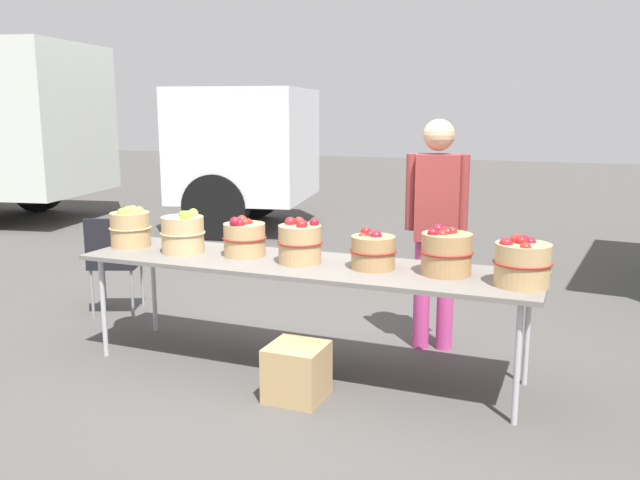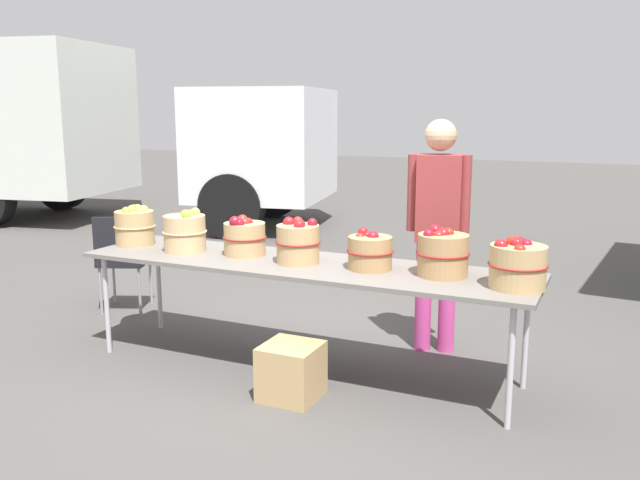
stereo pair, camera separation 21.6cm
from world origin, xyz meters
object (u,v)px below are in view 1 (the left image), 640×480
market_table (303,268)px  apple_basket_red_4 (522,263)px  apple_basket_red_2 (373,250)px  produce_crate (297,372)px  apple_basket_red_1 (300,242)px  apple_basket_green_1 (183,233)px  folding_chair (114,257)px  apple_basket_red_3 (446,252)px  apple_basket_red_0 (244,237)px  vendor_adult (436,217)px  apple_basket_green_0 (130,228)px  box_truck (25,127)px

market_table → apple_basket_red_4: apple_basket_red_4 is taller
apple_basket_red_2 → produce_crate: 0.90m
apple_basket_red_1 → apple_basket_red_2: (0.49, 0.04, -0.02)m
apple_basket_green_1 → folding_chair: 1.27m
apple_basket_red_3 → produce_crate: apple_basket_red_3 is taller
apple_basket_red_0 → vendor_adult: vendor_adult is taller
apple_basket_red_0 → apple_basket_green_0: bearing=-178.3°
market_table → vendor_adult: 1.08m
apple_basket_red_3 → box_truck: bearing=151.5°
apple_basket_red_1 → vendor_adult: (0.74, 0.76, 0.10)m
apple_basket_red_1 → vendor_adult: bearing=45.5°
apple_basket_green_1 → apple_basket_red_4: size_ratio=0.94×
apple_basket_green_0 → vendor_adult: vendor_adult is taller
apple_basket_red_2 → apple_basket_red_4: apple_basket_red_4 is taller
apple_basket_red_0 → apple_basket_red_1: apple_basket_red_1 is taller
market_table → apple_basket_red_0: 0.50m
apple_basket_green_0 → apple_basket_red_2: bearing=0.0°
apple_basket_red_1 → folding_chair: bearing=164.6°
apple_basket_red_2 → vendor_adult: vendor_adult is taller
apple_basket_red_2 → market_table: bearing=-176.7°
apple_basket_red_1 → apple_basket_red_0: bearing=171.8°
apple_basket_red_3 → folding_chair: 3.01m
market_table → apple_basket_green_1: bearing=-179.3°
apple_basket_red_2 → box_truck: 8.13m
apple_basket_red_1 → apple_basket_red_4: apple_basket_red_1 is taller
produce_crate → market_table: bearing=108.3°
apple_basket_red_4 → produce_crate: 1.50m
apple_basket_red_0 → folding_chair: 1.65m
vendor_adult → apple_basket_red_2: bearing=58.9°
apple_basket_red_0 → box_truck: size_ratio=0.04×
market_table → box_truck: 7.75m
apple_basket_green_1 → apple_basket_red_2: apple_basket_green_1 is taller
apple_basket_green_0 → folding_chair: apple_basket_green_0 is taller
apple_basket_green_1 → produce_crate: (1.07, -0.43, -0.72)m
folding_chair → produce_crate: (2.15, -0.98, -0.34)m
market_table → produce_crate: bearing=-71.7°
folding_chair → produce_crate: size_ratio=2.53×
vendor_adult → produce_crate: size_ratio=4.96×
apple_basket_red_2 → vendor_adult: bearing=70.9°
market_table → vendor_adult: size_ratio=1.84×
apple_basket_red_1 → produce_crate: (0.16, -0.43, -0.72)m
apple_basket_red_2 → apple_basket_red_3: 0.47m
market_table → apple_basket_red_4: size_ratio=9.18×
apple_basket_green_0 → folding_chair: 0.87m
apple_basket_red_1 → apple_basket_red_3: apple_basket_red_1 is taller
apple_basket_red_0 → vendor_adult: (1.19, 0.69, 0.11)m
apple_basket_red_0 → apple_basket_red_1: bearing=-8.2°
market_table → apple_basket_red_4: 1.41m
apple_basket_red_4 → market_table: bearing=177.5°
apple_basket_red_2 → vendor_adult: 0.77m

